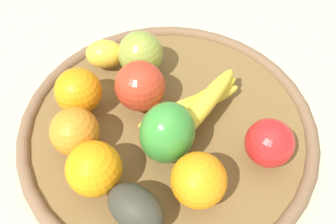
{
  "coord_description": "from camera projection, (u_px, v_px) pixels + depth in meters",
  "views": [
    {
      "loc": [
        -0.05,
        -0.33,
        0.48
      ],
      "look_at": [
        0.0,
        0.0,
        0.05
      ],
      "focal_mm": 38.87,
      "sensor_mm": 36.0,
      "label": 1
    }
  ],
  "objects": [
    {
      "name": "ground_plane",
      "position": [
        168.0,
        131.0,
        0.59
      ],
      "size": [
        2.4,
        2.4,
        0.0
      ],
      "primitive_type": "plane",
      "color": "#BFB99C",
      "rests_on": "ground"
    },
    {
      "name": "basket",
      "position": [
        168.0,
        125.0,
        0.58
      ],
      "size": [
        0.47,
        0.47,
        0.03
      ],
      "color": "brown",
      "rests_on": "ground_plane"
    },
    {
      "name": "bell_pepper",
      "position": [
        167.0,
        133.0,
        0.49
      ],
      "size": [
        0.11,
        0.11,
        0.09
      ],
      "primitive_type": "ellipsoid",
      "rotation": [
        0.0,
        0.0,
        3.97
      ],
      "color": "green",
      "rests_on": "basket"
    },
    {
      "name": "apple_2",
      "position": [
        140.0,
        54.0,
        0.6
      ],
      "size": [
        0.11,
        0.11,
        0.08
      ],
      "primitive_type": "sphere",
      "rotation": [
        0.0,
        0.0,
        2.38
      ],
      "color": "#8A9F3B",
      "rests_on": "basket"
    },
    {
      "name": "banana_bunch",
      "position": [
        196.0,
        106.0,
        0.55
      ],
      "size": [
        0.18,
        0.15,
        0.05
      ],
      "color": "yellow",
      "rests_on": "basket"
    },
    {
      "name": "orange_0",
      "position": [
        75.0,
        131.0,
        0.51
      ],
      "size": [
        0.07,
        0.07,
        0.07
      ],
      "primitive_type": "sphere",
      "rotation": [
        0.0,
        0.0,
        4.65
      ],
      "color": "orange",
      "rests_on": "basket"
    },
    {
      "name": "orange_3",
      "position": [
        78.0,
        91.0,
        0.55
      ],
      "size": [
        0.1,
        0.1,
        0.07
      ],
      "primitive_type": "sphere",
      "rotation": [
        0.0,
        0.0,
        5.16
      ],
      "color": "orange",
      "rests_on": "basket"
    },
    {
      "name": "apple_0",
      "position": [
        140.0,
        86.0,
        0.56
      ],
      "size": [
        0.11,
        0.11,
        0.08
      ],
      "primitive_type": "sphere",
      "rotation": [
        0.0,
        0.0,
        5.29
      ],
      "color": "red",
      "rests_on": "basket"
    },
    {
      "name": "orange_2",
      "position": [
        94.0,
        169.0,
        0.47
      ],
      "size": [
        0.1,
        0.1,
        0.07
      ],
      "primitive_type": "sphere",
      "rotation": [
        0.0,
        0.0,
        1.17
      ],
      "color": "orange",
      "rests_on": "basket"
    },
    {
      "name": "avocado",
      "position": [
        136.0,
        208.0,
        0.45
      ],
      "size": [
        0.09,
        0.09,
        0.05
      ],
      "primitive_type": "ellipsoid",
      "rotation": [
        0.0,
        0.0,
        5.52
      ],
      "color": "#36372B",
      "rests_on": "basket"
    },
    {
      "name": "orange_1",
      "position": [
        199.0,
        180.0,
        0.46
      ],
      "size": [
        0.1,
        0.1,
        0.07
      ],
      "primitive_type": "sphere",
      "rotation": [
        0.0,
        0.0,
        5.6
      ],
      "color": "orange",
      "rests_on": "basket"
    },
    {
      "name": "apple_1",
      "position": [
        269.0,
        143.0,
        0.5
      ],
      "size": [
        0.09,
        0.09,
        0.07
      ],
      "primitive_type": "sphere",
      "rotation": [
        0.0,
        0.0,
        3.73
      ],
      "color": "red",
      "rests_on": "basket"
    },
    {
      "name": "lemon_0",
      "position": [
        105.0,
        54.0,
        0.62
      ],
      "size": [
        0.07,
        0.05,
        0.05
      ],
      "primitive_type": "ellipsoid",
      "rotation": [
        0.0,
        0.0,
        3.04
      ],
      "color": "yellow",
      "rests_on": "basket"
    }
  ]
}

